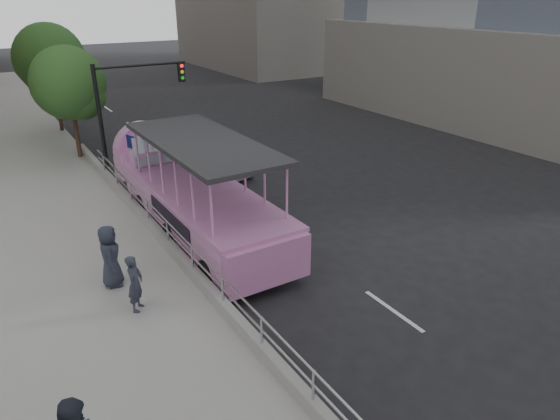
# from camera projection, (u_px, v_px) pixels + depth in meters

# --- Properties ---
(ground) EXTENTS (160.00, 160.00, 0.00)m
(ground) POSITION_uv_depth(u_px,v_px,m) (320.00, 287.00, 14.64)
(ground) COLOR black
(sidewalk) EXTENTS (5.50, 80.00, 0.30)m
(sidewalk) POSITION_uv_depth(u_px,v_px,m) (52.00, 209.00, 19.58)
(sidewalk) COLOR gray
(sidewalk) RESTS_ON ground
(kerb_wall) EXTENTS (0.24, 30.00, 0.36)m
(kerb_wall) POSITION_uv_depth(u_px,v_px,m) (193.00, 272.00, 14.50)
(kerb_wall) COLOR gray
(kerb_wall) RESTS_ON sidewalk
(guardrail) EXTENTS (0.07, 22.00, 0.71)m
(guardrail) POSITION_uv_depth(u_px,v_px,m) (192.00, 252.00, 14.23)
(guardrail) COLOR #B9B9BE
(guardrail) RESTS_ON kerb_wall
(duck_boat) EXTENTS (2.84, 11.00, 3.65)m
(duck_boat) POSITION_uv_depth(u_px,v_px,m) (189.00, 193.00, 17.89)
(duck_boat) COLOR black
(duck_boat) RESTS_ON ground
(car) EXTENTS (2.49, 4.20, 1.34)m
(car) POSITION_uv_depth(u_px,v_px,m) (216.00, 160.00, 23.56)
(car) COLOR silver
(car) RESTS_ON ground
(pedestrian_near) EXTENTS (0.65, 0.69, 1.57)m
(pedestrian_near) POSITION_uv_depth(u_px,v_px,m) (135.00, 283.00, 12.82)
(pedestrian_near) COLOR #262B38
(pedestrian_near) RESTS_ON sidewalk
(pedestrian_far) EXTENTS (0.79, 1.02, 1.83)m
(pedestrian_far) POSITION_uv_depth(u_px,v_px,m) (110.00, 256.00, 13.87)
(pedestrian_far) COLOR #262B38
(pedestrian_far) RESTS_ON sidewalk
(parking_sign) EXTENTS (0.22, 0.63, 2.91)m
(parking_sign) POSITION_uv_depth(u_px,v_px,m) (134.00, 163.00, 19.51)
(parking_sign) COLOR black
(parking_sign) RESTS_ON ground
(traffic_signal) EXTENTS (4.20, 0.32, 5.20)m
(traffic_signal) POSITION_uv_depth(u_px,v_px,m) (126.00, 101.00, 22.13)
(traffic_signal) COLOR black
(traffic_signal) RESTS_ON ground
(street_tree_near) EXTENTS (3.52, 3.52, 5.72)m
(street_tree_near) POSITION_uv_depth(u_px,v_px,m) (71.00, 86.00, 23.90)
(street_tree_near) COLOR #342417
(street_tree_near) RESTS_ON ground
(street_tree_far) EXTENTS (3.97, 3.97, 6.45)m
(street_tree_far) POSITION_uv_depth(u_px,v_px,m) (52.00, 61.00, 28.46)
(street_tree_far) COLOR #342417
(street_tree_far) RESTS_ON ground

